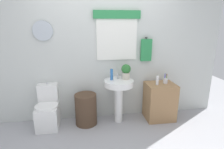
{
  "coord_description": "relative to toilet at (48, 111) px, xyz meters",
  "views": [
    {
      "loc": [
        -0.36,
        -2.2,
        1.77
      ],
      "look_at": [
        0.08,
        0.8,
        0.92
      ],
      "focal_mm": 29.69,
      "sensor_mm": 36.0,
      "label": 1
    }
  ],
  "objects": [
    {
      "name": "pedestal_sink",
      "position": [
        1.25,
        -0.03,
        0.31
      ],
      "size": [
        0.52,
        0.52,
        0.8
      ],
      "color": "white",
      "rests_on": "ground_plane"
    },
    {
      "name": "back_wall",
      "position": [
        1.04,
        0.27,
        1.02
      ],
      "size": [
        4.4,
        0.18,
        2.6
      ],
      "color": "silver",
      "rests_on": "ground_plane"
    },
    {
      "name": "faucet",
      "position": [
        1.25,
        0.09,
        0.56
      ],
      "size": [
        0.03,
        0.03,
        0.1
      ],
      "primitive_type": "cylinder",
      "color": "silver",
      "rests_on": "pedestal_sink"
    },
    {
      "name": "soap_bottle",
      "position": [
        1.13,
        0.02,
        0.61
      ],
      "size": [
        0.05,
        0.05,
        0.19
      ],
      "primitive_type": "cylinder",
      "color": "#2D6BB7",
      "rests_on": "pedestal_sink"
    },
    {
      "name": "toothbrush_cup",
      "position": [
        2.12,
        -0.01,
        0.46
      ],
      "size": [
        0.08,
        0.08,
        0.19
      ],
      "color": "silver",
      "rests_on": "wooden_cabinet"
    },
    {
      "name": "toilet",
      "position": [
        0.0,
        0.0,
        0.0
      ],
      "size": [
        0.38,
        0.51,
        0.75
      ],
      "color": "white",
      "rests_on": "ground_plane"
    },
    {
      "name": "laundry_hamper",
      "position": [
        0.65,
        -0.03,
        -0.01
      ],
      "size": [
        0.38,
        0.38,
        0.56
      ],
      "primitive_type": "cylinder",
      "color": "#4C3828",
      "rests_on": "ground_plane"
    },
    {
      "name": "lotion_bottle",
      "position": [
        1.94,
        -0.07,
        0.49
      ],
      "size": [
        0.05,
        0.05,
        0.16
      ],
      "primitive_type": "cylinder",
      "color": "white",
      "rests_on": "wooden_cabinet"
    },
    {
      "name": "potted_plant",
      "position": [
        1.39,
        0.03,
        0.66
      ],
      "size": [
        0.17,
        0.17,
        0.27
      ],
      "color": "beige",
      "rests_on": "pedestal_sink"
    },
    {
      "name": "wooden_cabinet",
      "position": [
        2.03,
        -0.03,
        0.06
      ],
      "size": [
        0.52,
        0.44,
        0.69
      ],
      "primitive_type": "cube",
      "color": "#9E754C",
      "rests_on": "ground_plane"
    }
  ]
}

